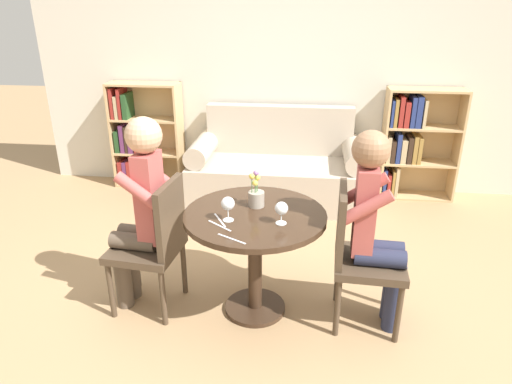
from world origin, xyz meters
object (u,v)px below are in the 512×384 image
at_px(couch, 277,171).
at_px(flower_vase, 256,196).
at_px(bookshelf_left, 141,140).
at_px(chair_left, 155,241).
at_px(person_left, 140,209).
at_px(person_right, 376,226).
at_px(chair_right, 358,252).
at_px(bookshelf_right, 411,142).
at_px(wine_glass_left, 228,204).
at_px(wine_glass_right, 281,209).

xyz_separation_m(couch, flower_vase, (-0.01, -1.75, 0.47)).
bearing_deg(bookshelf_left, couch, -9.85).
bearing_deg(chair_left, bookshelf_left, -152.04).
distance_m(couch, person_left, 2.05).
xyz_separation_m(couch, person_right, (0.72, -1.89, 0.37)).
relative_size(chair_left, chair_right, 1.00).
bearing_deg(chair_right, flower_vase, 81.94).
bearing_deg(chair_left, person_right, 96.07).
distance_m(bookshelf_right, chair_right, 2.25).
xyz_separation_m(bookshelf_left, bookshelf_right, (2.85, -0.00, 0.08)).
distance_m(chair_left, flower_vase, 0.71).
relative_size(couch, chair_left, 1.92).
relative_size(bookshelf_left, chair_right, 1.25).
distance_m(couch, bookshelf_right, 1.39).
xyz_separation_m(bookshelf_right, person_left, (-2.06, -2.14, 0.12)).
relative_size(person_right, wine_glass_left, 8.45).
relative_size(couch, person_left, 1.34).
distance_m(chair_right, wine_glass_left, 0.85).
relative_size(couch, wine_glass_left, 11.63).
bearing_deg(chair_right, bookshelf_left, 48.09).
xyz_separation_m(person_left, wine_glass_right, (0.89, -0.10, 0.10)).
distance_m(couch, chair_left, 2.00).
xyz_separation_m(chair_right, flower_vase, (-0.64, 0.13, 0.29)).
xyz_separation_m(couch, bookshelf_right, (1.34, 0.26, 0.27)).
bearing_deg(person_left, bookshelf_right, 141.91).
xyz_separation_m(chair_left, flower_vase, (0.63, 0.14, 0.29)).
bearing_deg(chair_left, chair_right, 96.43).
relative_size(bookshelf_left, person_left, 0.87).
height_order(bookshelf_right, chair_left, bookshelf_right).
relative_size(person_left, flower_vase, 5.34).
relative_size(bookshelf_left, wine_glass_left, 7.57).
relative_size(wine_glass_left, flower_vase, 0.61).
relative_size(couch, bookshelf_left, 1.54).
bearing_deg(bookshelf_right, person_right, -106.05).
relative_size(bookshelf_left, flower_vase, 4.64).
distance_m(bookshelf_left, person_left, 2.29).
bearing_deg(flower_vase, person_right, -10.34).
bearing_deg(chair_right, bookshelf_right, -15.22).
distance_m(bookshelf_right, chair_left, 2.92).
bearing_deg(wine_glass_left, chair_left, 170.39).
relative_size(couch, bookshelf_right, 1.54).
distance_m(bookshelf_right, person_left, 2.97).
xyz_separation_m(chair_right, wine_glass_right, (-0.47, -0.10, 0.31)).
relative_size(bookshelf_left, person_right, 0.90).
distance_m(wine_glass_right, flower_vase, 0.29).
bearing_deg(chair_left, person_left, -94.16).
distance_m(couch, wine_glass_left, 2.04).
distance_m(person_left, wine_glass_left, 0.59).
distance_m(bookshelf_right, wine_glass_right, 2.54).
xyz_separation_m(chair_left, chair_right, (1.27, 0.01, 0.00)).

